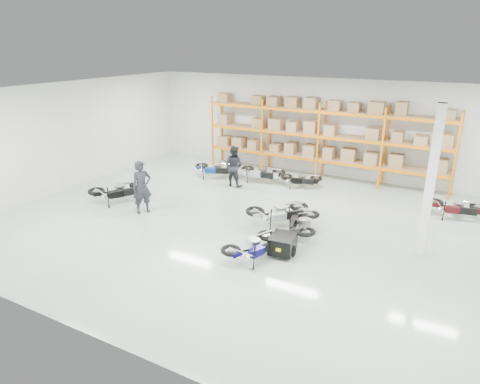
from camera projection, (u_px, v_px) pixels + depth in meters
The scene contains 14 objects.
room at pixel (259, 163), 14.08m from camera, with size 18.00×18.00×18.00m.
pallet_rack at pixel (322, 130), 19.41m from camera, with size 11.28×0.98×3.62m.
structural_column at pixel (430, 183), 12.14m from camera, with size 0.25×0.25×4.50m, color white.
moto_blue_centre at pixel (255, 242), 12.41m from camera, with size 0.78×1.74×1.07m, color #0B0748, non-canonical shape.
moto_silver_left at pixel (280, 209), 14.73m from camera, with size 0.88×1.98×1.21m, color #A9ACB0, non-canonical shape.
moto_black_far_left at pixel (119, 187), 16.88m from camera, with size 0.87×1.96×1.20m, color black, non-canonical shape.
moto_touring_right at pixel (302, 220), 13.97m from camera, with size 0.78×1.75×1.07m, color black, non-canonical shape.
trailer at pixel (283, 244), 12.71m from camera, with size 0.80×1.50×0.62m.
moto_back_a at pixel (216, 166), 19.93m from camera, with size 0.80×1.81×1.10m, color navy, non-canonical shape.
moto_back_b at pixel (261, 170), 19.33m from camera, with size 0.80×1.81×1.11m, color silver, non-canonical shape.
moto_back_c at pixel (301, 177), 18.59m from camera, with size 0.69×1.56×0.95m, color black, non-canonical shape.
moto_back_d at pixel (458, 204), 15.34m from camera, with size 0.76×1.71×1.05m, color #3F0C12, non-canonical shape.
person_left at pixel (142, 187), 15.68m from camera, with size 0.72×0.47×1.98m, color #21222A.
person_back at pixel (234, 166), 18.66m from camera, with size 0.88×0.69×1.81m, color black.
Camera 1 is at (5.99, -12.22, 6.05)m, focal length 32.00 mm.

